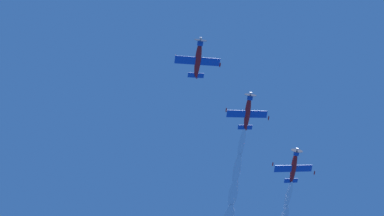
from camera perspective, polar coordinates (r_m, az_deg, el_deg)
airplane_lead at (r=80.36m, az=0.81°, el=6.52°), size 8.45×7.78×2.93m
airplane_left_wingman at (r=86.09m, az=7.30°, el=-0.46°), size 8.40×7.76×3.41m
airplane_right_wingman at (r=92.25m, az=13.19°, el=-7.41°), size 8.41×7.76×3.38m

